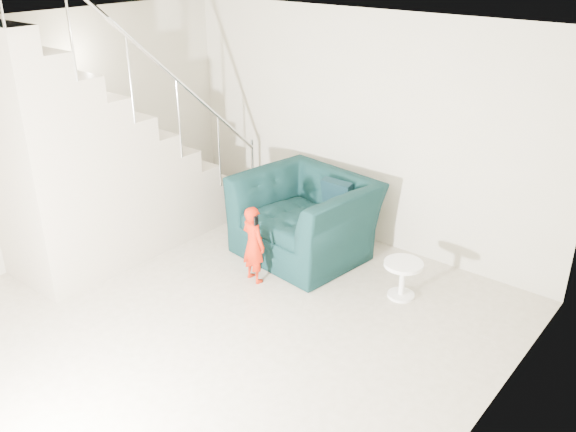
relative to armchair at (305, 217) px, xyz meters
The scene contains 12 objects.
floor 2.01m from the armchair, 84.01° to the right, with size 5.50×5.50×0.00m, color gray.
ceiling 2.98m from the armchair, 84.01° to the right, with size 5.50×5.50×0.00m, color silver.
back_wall 1.21m from the armchair, 75.68° to the left, with size 5.00×5.00×0.00m, color #B0A98F.
left_wall 3.14m from the armchair, 139.66° to the right, with size 5.50×5.50×0.00m, color #B0A98F.
right_wall 3.45m from the armchair, 35.79° to the right, with size 5.50×5.50×0.00m, color #B0A98F.
armchair is the anchor object (origin of this frame).
toddler 0.83m from the armchair, 93.69° to the right, with size 0.31×0.21×0.86m, color #A12405.
side_table 1.38m from the armchair, ahead, with size 0.40×0.40×0.40m.
staircase 2.33m from the armchair, 142.08° to the right, with size 1.02×3.03×3.62m.
cushion 0.45m from the armchair, 51.30° to the left, with size 0.38×0.11×0.36m, color black.
throw 0.63m from the armchair, behind, with size 0.05×0.48×0.54m, color black.
phone 0.92m from the armchair, 87.57° to the right, with size 0.02×0.05×0.10m, color black.
Camera 1 is at (3.62, -3.10, 3.40)m, focal length 38.00 mm.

